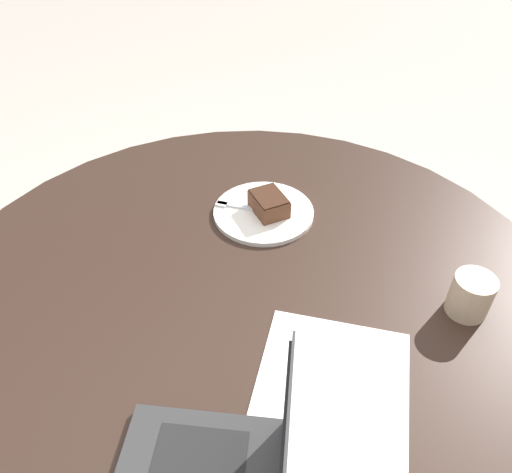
# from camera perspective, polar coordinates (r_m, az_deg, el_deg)

# --- Properties ---
(ground_plane) EXTENTS (12.00, 12.00, 0.00)m
(ground_plane) POSITION_cam_1_polar(r_m,az_deg,el_deg) (1.68, -0.71, -23.59)
(ground_plane) COLOR #B7AD9E
(dining_table) EXTENTS (1.39, 1.39, 0.73)m
(dining_table) POSITION_cam_1_polar(r_m,az_deg,el_deg) (1.13, -0.98, -9.27)
(dining_table) COLOR black
(dining_table) RESTS_ON ground_plane
(paper_document) EXTENTS (0.41, 0.37, 0.00)m
(paper_document) POSITION_cam_1_polar(r_m,az_deg,el_deg) (0.92, 8.52, -17.52)
(paper_document) COLOR white
(paper_document) RESTS_ON dining_table
(plate) EXTENTS (0.25, 0.25, 0.01)m
(plate) POSITION_cam_1_polar(r_m,az_deg,el_deg) (1.26, 0.87, 2.80)
(plate) COLOR silver
(plate) RESTS_ON dining_table
(cake_slice) EXTENTS (0.11, 0.10, 0.05)m
(cake_slice) POSITION_cam_1_polar(r_m,az_deg,el_deg) (1.24, 1.48, 3.79)
(cake_slice) COLOR brown
(cake_slice) RESTS_ON plate
(fork) EXTENTS (0.09, 0.16, 0.00)m
(fork) POSITION_cam_1_polar(r_m,az_deg,el_deg) (1.26, -1.62, 3.39)
(fork) COLOR silver
(fork) RESTS_ON plate
(coffee_glass) EXTENTS (0.08, 0.08, 0.09)m
(coffee_glass) POSITION_cam_1_polar(r_m,az_deg,el_deg) (1.09, 23.32, -6.19)
(coffee_glass) COLOR #C6AD89
(coffee_glass) RESTS_ON dining_table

